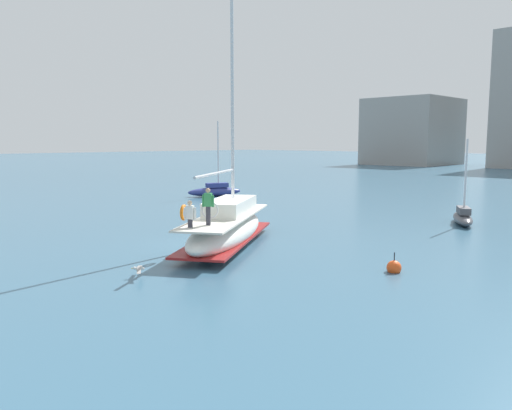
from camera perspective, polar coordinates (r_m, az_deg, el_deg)
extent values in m
plane|color=#38607A|center=(24.61, -5.55, -4.51)|extent=(400.00, 400.00, 0.00)
ellipsoid|color=white|center=(24.16, -3.35, -3.01)|extent=(7.19, 9.38, 1.40)
cube|color=maroon|center=(24.22, -3.34, -3.75)|extent=(7.11, 9.23, 0.10)
cube|color=beige|center=(24.04, -3.36, -1.28)|extent=(6.77, 8.87, 0.08)
cube|color=white|center=(24.67, -2.92, -0.14)|extent=(3.74, 4.54, 0.70)
cylinder|color=silver|center=(25.05, -2.71, 12.67)|extent=(0.16, 0.16, 11.78)
cylinder|color=#B7B7BC|center=(22.21, -4.57, 3.61)|extent=(3.20, 4.92, 0.12)
cylinder|color=silver|center=(28.22, -0.97, 1.04)|extent=(0.79, 0.54, 0.06)
torus|color=orange|center=(21.84, -8.21, -0.85)|extent=(0.50, 0.67, 0.70)
cylinder|color=#33333D|center=(21.25, -5.45, -1.22)|extent=(0.20, 0.20, 0.80)
cube|color=#338C4C|center=(21.16, -5.48, 0.60)|extent=(0.38, 0.34, 0.56)
sphere|color=tan|center=(21.12, -5.49, 1.65)|extent=(0.20, 0.20, 0.20)
cylinder|color=#338C4C|center=(21.23, -6.04, 0.48)|extent=(0.09, 0.09, 0.50)
cylinder|color=#338C4C|center=(21.10, -4.90, 0.45)|extent=(0.09, 0.09, 0.50)
cylinder|color=#33333D|center=(20.78, -7.49, -2.07)|extent=(0.20, 0.20, 0.35)
cube|color=white|center=(20.71, -7.51, -0.83)|extent=(0.38, 0.34, 0.56)
sphere|color=beige|center=(20.66, -7.53, 0.24)|extent=(0.20, 0.20, 0.20)
cylinder|color=white|center=(20.79, -8.08, -0.95)|extent=(0.09, 0.09, 0.50)
cylinder|color=white|center=(20.65, -6.94, -0.99)|extent=(0.09, 0.09, 0.50)
torus|color=silver|center=(21.44, -5.27, -0.55)|extent=(0.67, 0.46, 0.76)
ellipsoid|color=#4C4C51|center=(32.94, 22.43, -1.45)|extent=(2.93, 4.08, 0.67)
cube|color=#4C4C51|center=(32.66, 22.53, -0.57)|extent=(1.38, 1.75, 0.40)
cylinder|color=silver|center=(32.37, 22.72, 2.98)|extent=(0.11, 0.11, 4.48)
ellipsoid|color=navy|center=(46.15, -4.74, 1.51)|extent=(3.10, 5.06, 0.81)
cube|color=navy|center=(46.16, -4.44, 2.27)|extent=(1.51, 2.14, 0.40)
cylinder|color=silver|center=(46.04, -4.33, 5.75)|extent=(0.13, 0.13, 6.01)
ellipsoid|color=silver|center=(19.11, -13.10, -7.06)|extent=(0.36, 0.40, 0.16)
sphere|color=silver|center=(19.11, -13.67, -6.98)|extent=(0.11, 0.11, 0.11)
cone|color=gold|center=(19.12, -13.86, -7.01)|extent=(0.07, 0.08, 0.04)
cube|color=#9E9993|center=(18.81, -13.15, -7.22)|extent=(0.57, 0.46, 0.15)
cube|color=#9E9993|center=(19.40, -13.05, -6.78)|extent=(0.57, 0.46, 0.15)
sphere|color=#EA4C19|center=(20.14, 15.41, -6.89)|extent=(0.57, 0.57, 0.57)
cylinder|color=black|center=(20.07, 15.44, -6.06)|extent=(0.04, 0.04, 0.60)
cube|color=gray|center=(115.63, 17.37, 7.93)|extent=(15.95, 17.88, 14.10)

